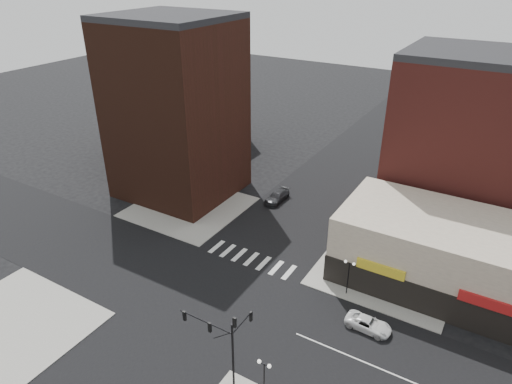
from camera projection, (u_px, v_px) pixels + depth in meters
The scene contains 15 objects.
ground at pixel (212, 298), 48.45m from camera, with size 240.00×240.00×0.00m, color black.
road_ew at pixel (212, 298), 48.45m from camera, with size 200.00×14.00×0.02m, color black.
road_ns at pixel (212, 298), 48.45m from camera, with size 14.00×200.00×0.02m, color black.
sidewalk_nw at pixel (189, 207), 66.11m from camera, with size 15.00×15.00×0.12m, color gray.
sidewalk_ne at pixel (387, 269), 52.87m from camera, with size 15.00×15.00×0.12m, color gray.
sidewalk_sw at pixel (2, 332), 43.98m from camera, with size 15.00×15.00×0.12m, color gray.
building_nw at pixel (176, 112), 65.52m from camera, with size 16.00×15.00×25.00m, color #391C12.
building_nw_low at pixel (178, 113), 86.26m from camera, with size 20.00×18.00×12.00m, color #391C12.
building_ne_midrise at pixel (469, 148), 57.25m from camera, with size 18.00×15.00×22.00m, color maroon.
building_ne_row at pixel (452, 261), 48.80m from camera, with size 24.20×12.20×8.00m.
traffic_signal at pixel (225, 336), 36.90m from camera, with size 5.59×3.09×7.77m.
street_lamp_se_a at pixel (264, 371), 35.82m from camera, with size 1.22×0.32×4.16m.
street_lamp_ne at pixel (349, 269), 47.57m from camera, with size 1.22×0.32×4.16m.
white_suv at pixel (368, 324), 44.19m from camera, with size 2.06×4.46×1.24m, color silver.
dark_sedan_north at pixel (277, 197), 67.50m from camera, with size 2.06×5.08×1.47m, color black.
Camera 1 is at (23.49, -30.12, 32.23)m, focal length 32.00 mm.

